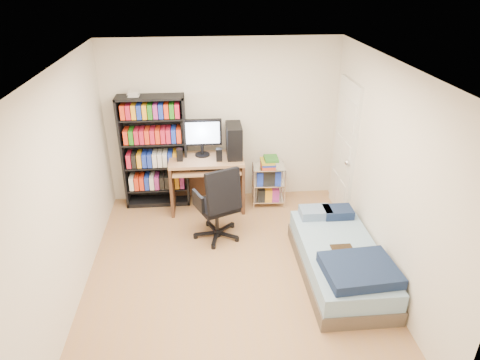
{
  "coord_description": "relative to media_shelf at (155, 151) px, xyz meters",
  "views": [
    {
      "loc": [
        -0.28,
        -4.18,
        3.37
      ],
      "look_at": [
        0.13,
        0.4,
        1.06
      ],
      "focal_mm": 32.0,
      "sensor_mm": 36.0,
      "label": 1
    }
  ],
  "objects": [
    {
      "name": "room",
      "position": [
        1.03,
        -1.84,
        0.36
      ],
      "size": [
        3.58,
        4.08,
        2.58
      ],
      "color": "#A27451",
      "rests_on": "ground"
    },
    {
      "name": "media_shelf",
      "position": [
        0.0,
        0.0,
        0.0
      ],
      "size": [
        0.97,
        0.32,
        1.8
      ],
      "color": "black",
      "rests_on": "room"
    },
    {
      "name": "computer_desk",
      "position": [
        0.88,
        -0.14,
        -0.14
      ],
      "size": [
        1.1,
        0.64,
        1.38
      ],
      "color": "#A07552",
      "rests_on": "room"
    },
    {
      "name": "office_chair",
      "position": [
        0.9,
        -1.07,
        -0.54
      ],
      "size": [
        0.85,
        0.85,
        1.09
      ],
      "rotation": [
        0.0,
        0.0,
        0.42
      ],
      "color": "black",
      "rests_on": "room"
    },
    {
      "name": "wire_cart",
      "position": [
        1.72,
        -0.19,
        -0.37
      ],
      "size": [
        0.51,
        0.38,
        0.8
      ],
      "rotation": [
        0.0,
        0.0,
        -0.05
      ],
      "color": "silver",
      "rests_on": "room"
    },
    {
      "name": "bed",
      "position": [
        2.32,
        -2.01,
        -0.66
      ],
      "size": [
        0.9,
        1.8,
        0.51
      ],
      "color": "brown",
      "rests_on": "room"
    },
    {
      "name": "door",
      "position": [
        2.76,
        -0.49,
        0.11
      ],
      "size": [
        0.12,
        0.8,
        2.0
      ],
      "color": "silver",
      "rests_on": "room"
    }
  ]
}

